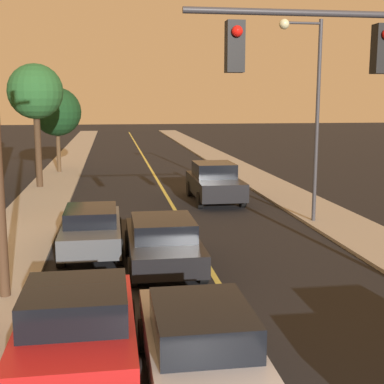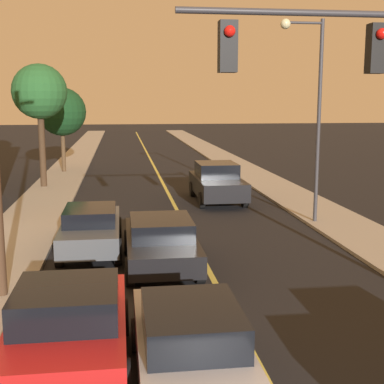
{
  "view_description": "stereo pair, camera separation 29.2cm",
  "coord_description": "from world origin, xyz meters",
  "px_view_note": "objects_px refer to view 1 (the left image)",
  "views": [
    {
      "loc": [
        -2.6,
        -4.57,
        4.59
      ],
      "look_at": [
        0.0,
        12.6,
        1.6
      ],
      "focal_mm": 50.0,
      "sensor_mm": 36.0,
      "label": 1
    },
    {
      "loc": [
        -2.31,
        -4.61,
        4.59
      ],
      "look_at": [
        0.0,
        12.6,
        1.6
      ],
      "focal_mm": 50.0,
      "sensor_mm": 36.0,
      "label": 2
    }
  ],
  "objects_px": {
    "car_outer_lane_second": "(92,228)",
    "tree_left_far": "(57,112)",
    "car_near_lane_second": "(163,241)",
    "car_far_oncoming": "(214,182)",
    "streetlamp_right": "(309,95)",
    "tree_left_near": "(35,92)",
    "car_outer_lane_front": "(77,327)",
    "car_near_lane_front": "(201,345)"
  },
  "relations": [
    {
      "from": "car_far_oncoming",
      "to": "streetlamp_right",
      "type": "distance_m",
      "value": 6.77
    },
    {
      "from": "car_outer_lane_second",
      "to": "tree_left_near",
      "type": "bearing_deg",
      "value": 103.92
    },
    {
      "from": "car_outer_lane_second",
      "to": "streetlamp_right",
      "type": "bearing_deg",
      "value": 19.34
    },
    {
      "from": "car_far_oncoming",
      "to": "streetlamp_right",
      "type": "height_order",
      "value": "streetlamp_right"
    },
    {
      "from": "car_outer_lane_second",
      "to": "car_far_oncoming",
      "type": "distance_m",
      "value": 9.34
    },
    {
      "from": "car_far_oncoming",
      "to": "tree_left_near",
      "type": "distance_m",
      "value": 10.49
    },
    {
      "from": "tree_left_far",
      "to": "tree_left_near",
      "type": "bearing_deg",
      "value": -94.45
    },
    {
      "from": "car_outer_lane_second",
      "to": "car_far_oncoming",
      "type": "relative_size",
      "value": 0.93
    },
    {
      "from": "car_near_lane_front",
      "to": "car_near_lane_second",
      "type": "bearing_deg",
      "value": 90.0
    },
    {
      "from": "car_near_lane_second",
      "to": "car_outer_lane_front",
      "type": "relative_size",
      "value": 1.14
    },
    {
      "from": "car_outer_lane_second",
      "to": "streetlamp_right",
      "type": "relative_size",
      "value": 0.62
    },
    {
      "from": "tree_left_near",
      "to": "car_near_lane_front",
      "type": "bearing_deg",
      "value": -76.16
    },
    {
      "from": "car_outer_lane_front",
      "to": "car_outer_lane_second",
      "type": "height_order",
      "value": "car_outer_lane_front"
    },
    {
      "from": "car_outer_lane_front",
      "to": "car_near_lane_second",
      "type": "bearing_deg",
      "value": 69.99
    },
    {
      "from": "car_outer_lane_second",
      "to": "tree_left_far",
      "type": "relative_size",
      "value": 0.86
    },
    {
      "from": "car_near_lane_second",
      "to": "streetlamp_right",
      "type": "height_order",
      "value": "streetlamp_right"
    },
    {
      "from": "car_near_lane_front",
      "to": "car_outer_lane_front",
      "type": "distance_m",
      "value": 2.16
    },
    {
      "from": "streetlamp_right",
      "to": "tree_left_far",
      "type": "distance_m",
      "value": 18.84
    },
    {
      "from": "car_outer_lane_second",
      "to": "tree_left_near",
      "type": "distance_m",
      "value": 13.55
    },
    {
      "from": "car_near_lane_front",
      "to": "tree_left_near",
      "type": "height_order",
      "value": "tree_left_near"
    },
    {
      "from": "car_near_lane_second",
      "to": "tree_left_near",
      "type": "distance_m",
      "value": 15.78
    },
    {
      "from": "car_near_lane_second",
      "to": "tree_left_far",
      "type": "xyz_separation_m",
      "value": [
        -4.63,
        20.24,
        3.1
      ]
    },
    {
      "from": "car_outer_lane_second",
      "to": "tree_left_far",
      "type": "xyz_separation_m",
      "value": [
        -2.64,
        18.41,
        3.1
      ]
    },
    {
      "from": "car_near_lane_second",
      "to": "car_far_oncoming",
      "type": "distance_m",
      "value": 10.08
    },
    {
      "from": "car_near_lane_second",
      "to": "car_far_oncoming",
      "type": "height_order",
      "value": "car_far_oncoming"
    },
    {
      "from": "streetlamp_right",
      "to": "car_near_lane_second",
      "type": "bearing_deg",
      "value": -141.73
    },
    {
      "from": "car_near_lane_front",
      "to": "car_far_oncoming",
      "type": "height_order",
      "value": "car_far_oncoming"
    },
    {
      "from": "car_near_lane_front",
      "to": "tree_left_far",
      "type": "relative_size",
      "value": 0.84
    },
    {
      "from": "car_near_lane_second",
      "to": "streetlamp_right",
      "type": "distance_m",
      "value": 8.38
    },
    {
      "from": "car_near_lane_second",
      "to": "tree_left_far",
      "type": "relative_size",
      "value": 0.86
    },
    {
      "from": "car_near_lane_front",
      "to": "car_outer_lane_second",
      "type": "height_order",
      "value": "car_near_lane_front"
    },
    {
      "from": "tree_left_near",
      "to": "tree_left_far",
      "type": "bearing_deg",
      "value": 85.55
    },
    {
      "from": "car_far_oncoming",
      "to": "tree_left_far",
      "type": "bearing_deg",
      "value": -53.51
    },
    {
      "from": "car_outer_lane_second",
      "to": "car_near_lane_front",
      "type": "bearing_deg",
      "value": -76.28
    },
    {
      "from": "car_outer_lane_second",
      "to": "tree_left_far",
      "type": "distance_m",
      "value": 18.85
    },
    {
      "from": "car_near_lane_front",
      "to": "car_outer_lane_front",
      "type": "relative_size",
      "value": 1.1
    },
    {
      "from": "car_near_lane_second",
      "to": "car_far_oncoming",
      "type": "xyz_separation_m",
      "value": [
        3.3,
        9.53,
        0.13
      ]
    },
    {
      "from": "streetlamp_right",
      "to": "tree_left_near",
      "type": "xyz_separation_m",
      "value": [
        -10.87,
        9.77,
        0.21
      ]
    },
    {
      "from": "car_far_oncoming",
      "to": "car_near_lane_second",
      "type": "bearing_deg",
      "value": 70.91
    },
    {
      "from": "streetlamp_right",
      "to": "tree_left_near",
      "type": "relative_size",
      "value": 1.16
    },
    {
      "from": "car_outer_lane_front",
      "to": "tree_left_far",
      "type": "height_order",
      "value": "tree_left_far"
    },
    {
      "from": "car_outer_lane_second",
      "to": "car_near_lane_second",
      "type": "bearing_deg",
      "value": -42.7
    }
  ]
}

